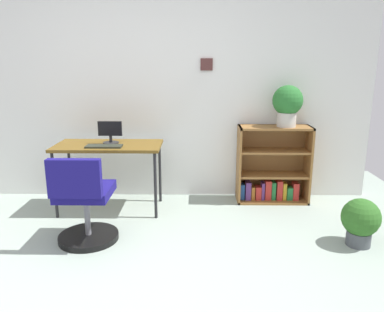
{
  "coord_description": "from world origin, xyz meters",
  "views": [
    {
      "loc": [
        0.66,
        -2.07,
        1.52
      ],
      "look_at": [
        0.61,
        1.44,
        0.64
      ],
      "focal_mm": 34.98,
      "sensor_mm": 36.0,
      "label": 1
    }
  ],
  "objects": [
    {
      "name": "potted_plant_floor",
      "position": [
        2.04,
        0.87,
        0.23
      ],
      "size": [
        0.32,
        0.32,
        0.41
      ],
      "color": "#474C51",
      "rests_on": "ground_plane"
    },
    {
      "name": "bookshelf_low",
      "position": [
        1.5,
        1.95,
        0.37
      ],
      "size": [
        0.78,
        0.3,
        0.85
      ],
      "color": "olive",
      "rests_on": "ground_plane"
    },
    {
      "name": "potted_plant_on_shelf",
      "position": [
        1.62,
        1.9,
        1.1
      ],
      "size": [
        0.32,
        0.32,
        0.44
      ],
      "color": "#B7B2A8",
      "rests_on": "bookshelf_low"
    },
    {
      "name": "desk",
      "position": [
        -0.25,
        1.66,
        0.65
      ],
      "size": [
        1.08,
        0.55,
        0.71
      ],
      "color": "brown",
      "rests_on": "ground_plane"
    },
    {
      "name": "office_chair",
      "position": [
        -0.29,
        0.88,
        0.34
      ],
      "size": [
        0.52,
        0.55,
        0.8
      ],
      "color": "black",
      "rests_on": "ground_plane"
    },
    {
      "name": "keyboard",
      "position": [
        -0.26,
        1.52,
        0.71
      ],
      "size": [
        0.35,
        0.14,
        0.02
      ],
      "primitive_type": "cube",
      "color": "#2A2E24",
      "rests_on": "desk"
    },
    {
      "name": "monitor",
      "position": [
        -0.23,
        1.7,
        0.82
      ],
      "size": [
        0.24,
        0.16,
        0.23
      ],
      "color": "#262628",
      "rests_on": "desk"
    },
    {
      "name": "wall_back",
      "position": [
        0.0,
        2.15,
        1.22
      ],
      "size": [
        5.2,
        0.12,
        2.44
      ],
      "color": "silver",
      "rests_on": "ground_plane"
    },
    {
      "name": "ground_plane",
      "position": [
        0.0,
        0.0,
        0.0
      ],
      "size": [
        6.24,
        6.24,
        0.0
      ],
      "primitive_type": "plane",
      "color": "#91A095"
    }
  ]
}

